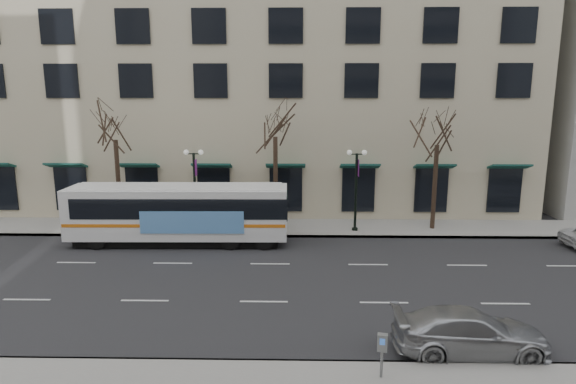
{
  "coord_description": "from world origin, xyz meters",
  "views": [
    {
      "loc": [
        1.39,
        -21.03,
        8.41
      ],
      "look_at": [
        0.94,
        1.07,
        4.0
      ],
      "focal_mm": 30.0,
      "sensor_mm": 36.0,
      "label": 1
    }
  ],
  "objects_px": {
    "lamp_post_left": "(195,186)",
    "silver_car": "(470,332)",
    "city_bus": "(180,212)",
    "tree_far_right": "(438,129)",
    "tree_far_left": "(114,124)",
    "lamp_post_right": "(356,187)",
    "pay_station": "(382,346)",
    "tree_far_mid": "(275,121)"
  },
  "relations": [
    {
      "from": "lamp_post_left",
      "to": "city_bus",
      "type": "relative_size",
      "value": 0.41
    },
    {
      "from": "lamp_post_left",
      "to": "city_bus",
      "type": "xyz_separation_m",
      "value": [
        -0.38,
        -2.45,
        -1.09
      ]
    },
    {
      "from": "lamp_post_left",
      "to": "silver_car",
      "type": "bearing_deg",
      "value": -49.91
    },
    {
      "from": "lamp_post_right",
      "to": "pay_station",
      "type": "xyz_separation_m",
      "value": [
        -1.09,
        -16.13,
        -1.79
      ]
    },
    {
      "from": "tree_far_right",
      "to": "city_bus",
      "type": "height_order",
      "value": "tree_far_right"
    },
    {
      "from": "pay_station",
      "to": "silver_car",
      "type": "bearing_deg",
      "value": 39.95
    },
    {
      "from": "silver_car",
      "to": "pay_station",
      "type": "bearing_deg",
      "value": 118.51
    },
    {
      "from": "tree_far_mid",
      "to": "pay_station",
      "type": "xyz_separation_m",
      "value": [
        3.92,
        -16.73,
        -5.75
      ]
    },
    {
      "from": "tree_far_left",
      "to": "pay_station",
      "type": "xyz_separation_m",
      "value": [
        13.92,
        -16.73,
        -5.55
      ]
    },
    {
      "from": "tree_far_right",
      "to": "pay_station",
      "type": "relative_size",
      "value": 5.83
    },
    {
      "from": "tree_far_right",
      "to": "silver_car",
      "type": "distance_m",
      "value": 16.3
    },
    {
      "from": "lamp_post_left",
      "to": "city_bus",
      "type": "distance_m",
      "value": 2.71
    },
    {
      "from": "tree_far_mid",
      "to": "pay_station",
      "type": "distance_m",
      "value": 18.12
    },
    {
      "from": "tree_far_right",
      "to": "city_bus",
      "type": "bearing_deg",
      "value": -168.78
    },
    {
      "from": "tree_far_right",
      "to": "silver_car",
      "type": "height_order",
      "value": "tree_far_right"
    },
    {
      "from": "pay_station",
      "to": "lamp_post_right",
      "type": "bearing_deg",
      "value": 97.75
    },
    {
      "from": "tree_far_mid",
      "to": "tree_far_left",
      "type": "bearing_deg",
      "value": -180.0
    },
    {
      "from": "tree_far_mid",
      "to": "tree_far_right",
      "type": "distance_m",
      "value": 10.01
    },
    {
      "from": "city_bus",
      "to": "silver_car",
      "type": "bearing_deg",
      "value": -44.55
    },
    {
      "from": "tree_far_left",
      "to": "lamp_post_left",
      "type": "height_order",
      "value": "tree_far_left"
    },
    {
      "from": "tree_far_right",
      "to": "lamp_post_right",
      "type": "bearing_deg",
      "value": -173.15
    },
    {
      "from": "city_bus",
      "to": "silver_car",
      "type": "height_order",
      "value": "city_bus"
    },
    {
      "from": "lamp_post_right",
      "to": "pay_station",
      "type": "distance_m",
      "value": 16.27
    },
    {
      "from": "lamp_post_left",
      "to": "pay_station",
      "type": "height_order",
      "value": "lamp_post_left"
    },
    {
      "from": "tree_far_left",
      "to": "silver_car",
      "type": "xyz_separation_m",
      "value": [
        17.13,
        -15.0,
        -5.96
      ]
    },
    {
      "from": "tree_far_left",
      "to": "lamp_post_left",
      "type": "bearing_deg",
      "value": -6.83
    },
    {
      "from": "tree_far_left",
      "to": "city_bus",
      "type": "xyz_separation_m",
      "value": [
        4.62,
        -3.05,
        -4.84
      ]
    },
    {
      "from": "tree_far_right",
      "to": "silver_car",
      "type": "bearing_deg",
      "value": -100.83
    },
    {
      "from": "tree_far_right",
      "to": "lamp_post_left",
      "type": "height_order",
      "value": "tree_far_right"
    },
    {
      "from": "silver_car",
      "to": "lamp_post_left",
      "type": "bearing_deg",
      "value": 40.27
    },
    {
      "from": "tree_far_left",
      "to": "city_bus",
      "type": "height_order",
      "value": "tree_far_left"
    },
    {
      "from": "tree_far_left",
      "to": "silver_car",
      "type": "height_order",
      "value": "tree_far_left"
    },
    {
      "from": "tree_far_right",
      "to": "pay_station",
      "type": "distance_m",
      "value": 18.57
    },
    {
      "from": "tree_far_right",
      "to": "pay_station",
      "type": "height_order",
      "value": "tree_far_right"
    },
    {
      "from": "lamp_post_right",
      "to": "city_bus",
      "type": "relative_size",
      "value": 0.41
    },
    {
      "from": "tree_far_left",
      "to": "tree_far_right",
      "type": "distance_m",
      "value": 20.0
    },
    {
      "from": "city_bus",
      "to": "tree_far_left",
      "type": "bearing_deg",
      "value": 145.72
    },
    {
      "from": "silver_car",
      "to": "tree_far_mid",
      "type": "bearing_deg",
      "value": 25.6
    },
    {
      "from": "tree_far_mid",
      "to": "lamp_post_left",
      "type": "bearing_deg",
      "value": -173.15
    },
    {
      "from": "city_bus",
      "to": "lamp_post_left",
      "type": "bearing_deg",
      "value": 80.24
    },
    {
      "from": "lamp_post_left",
      "to": "lamp_post_right",
      "type": "height_order",
      "value": "same"
    },
    {
      "from": "tree_far_left",
      "to": "lamp_post_right",
      "type": "bearing_deg",
      "value": -2.29
    }
  ]
}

